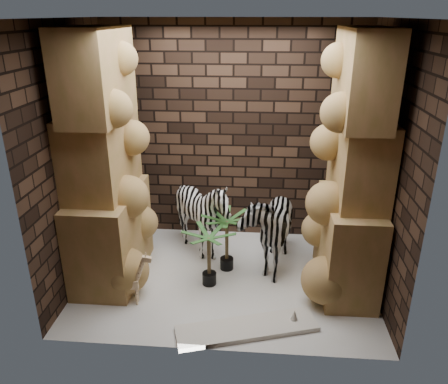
# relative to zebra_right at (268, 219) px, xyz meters

# --- Properties ---
(floor) EXTENTS (3.50, 3.50, 0.00)m
(floor) POSITION_rel_zebra_right_xyz_m (-0.50, -0.40, -0.65)
(floor) COLOR white
(floor) RESTS_ON ground
(ceiling) EXTENTS (3.50, 3.50, 0.00)m
(ceiling) POSITION_rel_zebra_right_xyz_m (-0.50, -0.40, 2.35)
(ceiling) COLOR black
(ceiling) RESTS_ON ground
(wall_back) EXTENTS (3.50, 0.00, 3.50)m
(wall_back) POSITION_rel_zebra_right_xyz_m (-0.50, 0.85, 0.85)
(wall_back) COLOR black
(wall_back) RESTS_ON ground
(wall_front) EXTENTS (3.50, 0.00, 3.50)m
(wall_front) POSITION_rel_zebra_right_xyz_m (-0.50, -1.65, 0.85)
(wall_front) COLOR black
(wall_front) RESTS_ON ground
(wall_left) EXTENTS (0.00, 3.00, 3.00)m
(wall_left) POSITION_rel_zebra_right_xyz_m (-2.25, -0.40, 0.85)
(wall_left) COLOR black
(wall_left) RESTS_ON ground
(wall_right) EXTENTS (0.00, 3.00, 3.00)m
(wall_right) POSITION_rel_zebra_right_xyz_m (1.25, -0.40, 0.85)
(wall_right) COLOR black
(wall_right) RESTS_ON ground
(rock_pillar_left) EXTENTS (0.68, 1.30, 3.00)m
(rock_pillar_left) POSITION_rel_zebra_right_xyz_m (-1.90, -0.40, 0.85)
(rock_pillar_left) COLOR tan
(rock_pillar_left) RESTS_ON floor
(rock_pillar_right) EXTENTS (0.58, 1.25, 3.00)m
(rock_pillar_right) POSITION_rel_zebra_right_xyz_m (0.92, -0.40, 0.85)
(rock_pillar_right) COLOR tan
(rock_pillar_right) RESTS_ON floor
(zebra_right) EXTENTS (0.73, 1.17, 1.30)m
(zebra_right) POSITION_rel_zebra_right_xyz_m (0.00, 0.00, 0.00)
(zebra_right) COLOR white
(zebra_right) RESTS_ON floor
(zebra_left) EXTENTS (1.02, 1.22, 1.04)m
(zebra_left) POSITION_rel_zebra_right_xyz_m (-0.86, 0.18, -0.13)
(zebra_left) COLOR white
(zebra_left) RESTS_ON floor
(giraffe_toy) EXTENTS (0.35, 0.14, 0.66)m
(giraffe_toy) POSITION_rel_zebra_right_xyz_m (-1.54, -0.98, -0.32)
(giraffe_toy) COLOR beige
(giraffe_toy) RESTS_ON floor
(palm_front) EXTENTS (0.36, 0.36, 0.77)m
(palm_front) POSITION_rel_zebra_right_xyz_m (-0.51, -0.17, -0.26)
(palm_front) COLOR #1A481B
(palm_front) RESTS_ON floor
(palm_back) EXTENTS (0.36, 0.36, 0.72)m
(palm_back) POSITION_rel_zebra_right_xyz_m (-0.69, -0.53, -0.29)
(palm_back) COLOR #1A481B
(palm_back) RESTS_ON floor
(surfboard) EXTENTS (1.51, 0.78, 0.05)m
(surfboard) POSITION_rel_zebra_right_xyz_m (-0.21, -1.33, -0.62)
(surfboard) COLOR silver
(surfboard) RESTS_ON floor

